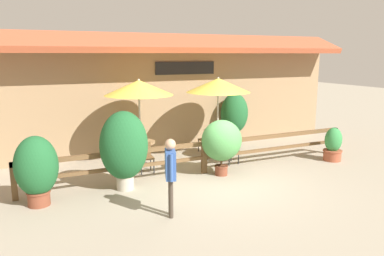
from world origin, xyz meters
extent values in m
plane|color=#9E937F|center=(0.00, 0.00, 0.00)|extent=(60.00, 60.00, 0.00)
cube|color=#997A56|center=(0.00, 4.20, 1.80)|extent=(14.00, 0.40, 3.60)
cube|color=#B25133|center=(0.00, 3.65, 3.88)|extent=(14.28, 1.48, 0.70)
cube|color=black|center=(0.68, 3.97, 3.00)|extent=(2.30, 0.04, 0.45)
cube|color=brown|center=(0.00, 1.05, 0.89)|extent=(10.40, 0.14, 0.11)
cube|color=brown|center=(0.00, 1.05, 0.47)|extent=(10.40, 0.10, 0.09)
cube|color=brown|center=(-5.13, 1.05, 0.47)|extent=(0.14, 0.14, 0.95)
cube|color=brown|center=(0.00, 1.05, 0.47)|extent=(0.14, 0.14, 0.95)
cube|color=brown|center=(5.13, 1.05, 0.47)|extent=(0.14, 0.14, 0.95)
cylinder|color=#B7B2A8|center=(-1.48, 2.62, 1.16)|extent=(0.06, 0.06, 2.32)
cone|color=#EAD64C|center=(-1.48, 2.62, 2.48)|extent=(2.14, 2.14, 0.47)
sphere|color=#B2ADA3|center=(-1.48, 2.62, 2.71)|extent=(0.07, 0.07, 0.07)
cylinder|color=olive|center=(-1.48, 2.62, 0.75)|extent=(0.94, 0.94, 0.05)
cylinder|color=#333333|center=(-1.48, 2.62, 0.36)|extent=(0.07, 0.07, 0.72)
cylinder|color=#333333|center=(-1.48, 2.62, 0.01)|extent=(0.52, 0.52, 0.03)
cube|color=brown|center=(-1.55, 1.84, 0.45)|extent=(0.45, 0.45, 0.05)
cube|color=brown|center=(-1.54, 2.02, 0.68)|extent=(0.40, 0.06, 0.40)
cylinder|color=#2D2D2D|center=(-1.76, 1.66, 0.21)|extent=(0.04, 0.04, 0.43)
cylinder|color=#2D2D2D|center=(-1.38, 1.63, 0.21)|extent=(0.04, 0.04, 0.43)
cylinder|color=#2D2D2D|center=(-1.73, 2.04, 0.21)|extent=(0.04, 0.04, 0.43)
cylinder|color=#2D2D2D|center=(-1.35, 2.01, 0.21)|extent=(0.04, 0.04, 0.43)
cube|color=brown|center=(-1.47, 3.41, 0.45)|extent=(0.44, 0.44, 0.05)
cube|color=brown|center=(-1.45, 3.22, 0.68)|extent=(0.40, 0.06, 0.40)
cylinder|color=#2D2D2D|center=(-1.29, 3.61, 0.21)|extent=(0.04, 0.04, 0.43)
cylinder|color=#2D2D2D|center=(-1.67, 3.59, 0.21)|extent=(0.04, 0.04, 0.43)
cylinder|color=#2D2D2D|center=(-1.26, 3.23, 0.21)|extent=(0.04, 0.04, 0.43)
cylinder|color=#2D2D2D|center=(-1.64, 3.21, 0.21)|extent=(0.04, 0.04, 0.43)
cylinder|color=#B7B2A8|center=(1.18, 2.40, 1.16)|extent=(0.06, 0.06, 2.32)
cone|color=#EAD64C|center=(1.18, 2.40, 2.48)|extent=(2.14, 2.14, 0.47)
sphere|color=#B2ADA3|center=(1.18, 2.40, 2.71)|extent=(0.07, 0.07, 0.07)
cylinder|color=olive|center=(1.18, 2.40, 0.75)|extent=(0.94, 0.94, 0.05)
cylinder|color=#333333|center=(1.18, 2.40, 0.36)|extent=(0.07, 0.07, 0.72)
cylinder|color=#333333|center=(1.18, 2.40, 0.01)|extent=(0.52, 0.52, 0.03)
cube|color=brown|center=(1.21, 1.57, 0.45)|extent=(0.47, 0.47, 0.05)
cube|color=brown|center=(1.18, 1.76, 0.68)|extent=(0.40, 0.09, 0.40)
cylinder|color=#2D2D2D|center=(1.05, 1.36, 0.21)|extent=(0.04, 0.04, 0.43)
cylinder|color=#2D2D2D|center=(1.42, 1.41, 0.21)|extent=(0.04, 0.04, 0.43)
cylinder|color=#2D2D2D|center=(1.00, 1.74, 0.21)|extent=(0.04, 0.04, 0.43)
cylinder|color=#2D2D2D|center=(1.37, 1.79, 0.21)|extent=(0.04, 0.04, 0.43)
cube|color=brown|center=(1.15, 3.22, 0.45)|extent=(0.46, 0.46, 0.05)
cube|color=brown|center=(1.17, 3.03, 0.68)|extent=(0.40, 0.08, 0.40)
cylinder|color=#2D2D2D|center=(1.32, 3.43, 0.21)|extent=(0.04, 0.04, 0.43)
cylinder|color=#2D2D2D|center=(0.94, 3.39, 0.21)|extent=(0.04, 0.04, 0.43)
cylinder|color=#2D2D2D|center=(1.36, 3.05, 0.21)|extent=(0.04, 0.04, 0.43)
cylinder|color=#2D2D2D|center=(0.98, 3.01, 0.21)|extent=(0.04, 0.04, 0.43)
cylinder|color=brown|center=(-4.62, 0.48, 0.18)|extent=(0.51, 0.51, 0.35)
cylinder|color=brown|center=(-4.62, 0.48, 0.33)|extent=(0.55, 0.55, 0.04)
ellipsoid|color=#1E5B2D|center=(-4.62, 0.48, 0.96)|extent=(0.99, 0.89, 1.42)
cylinder|color=#B7AD99|center=(-2.50, 0.68, 0.21)|extent=(0.45, 0.45, 0.42)
cylinder|color=#B7AD99|center=(-2.50, 0.68, 0.40)|extent=(0.49, 0.49, 0.04)
ellipsoid|color=#1E5B2D|center=(-2.50, 0.68, 1.18)|extent=(1.25, 1.12, 1.80)
cylinder|color=brown|center=(0.37, 0.67, 0.14)|extent=(0.37, 0.37, 0.29)
cylinder|color=brown|center=(0.37, 0.67, 0.27)|extent=(0.40, 0.40, 0.04)
cylinder|color=brown|center=(0.37, 0.67, 0.46)|extent=(0.07, 0.07, 0.36)
ellipsoid|color=#4C934C|center=(0.37, 0.67, 1.04)|extent=(1.19, 1.07, 1.19)
cylinder|color=#9E4C33|center=(4.49, 0.46, 0.18)|extent=(0.57, 0.57, 0.36)
cylinder|color=#9E4C33|center=(4.49, 0.46, 0.34)|extent=(0.62, 0.62, 0.04)
ellipsoid|color=#338442|center=(4.49, 0.46, 0.70)|extent=(0.58, 0.52, 0.82)
cylinder|color=#564C47|center=(2.53, 3.55, 0.16)|extent=(0.51, 0.51, 0.32)
cylinder|color=#564C47|center=(2.53, 3.55, 0.30)|extent=(0.55, 0.55, 0.04)
cylinder|color=brown|center=(2.53, 3.55, 0.55)|extent=(0.09, 0.09, 0.46)
ellipsoid|color=#1E5B2D|center=(2.53, 3.55, 1.29)|extent=(1.06, 0.96, 1.53)
cylinder|color=#42382D|center=(-2.00, -1.30, 0.44)|extent=(0.10, 0.10, 0.87)
cylinder|color=#42382D|center=(-2.05, -1.46, 0.44)|extent=(0.10, 0.10, 0.87)
cube|color=#33569E|center=(-2.02, -1.38, 1.18)|extent=(0.35, 0.51, 0.62)
cylinder|color=#33569E|center=(-1.94, -1.12, 1.18)|extent=(0.08, 0.08, 0.59)
cylinder|color=#33569E|center=(-2.10, -1.63, 1.18)|extent=(0.08, 0.08, 0.59)
sphere|color=tan|center=(-2.02, -1.38, 1.62)|extent=(0.24, 0.24, 0.24)
camera|label=1|loc=(-4.81, -8.55, 3.49)|focal=35.00mm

